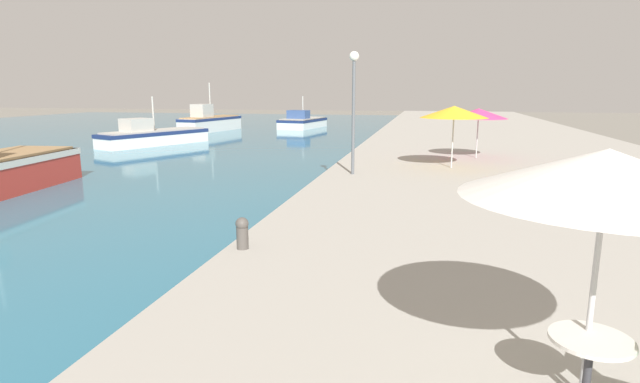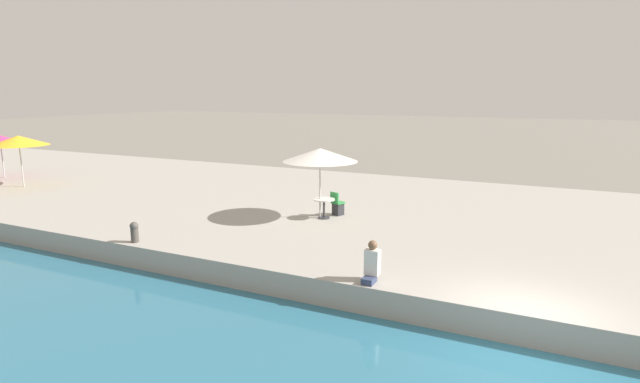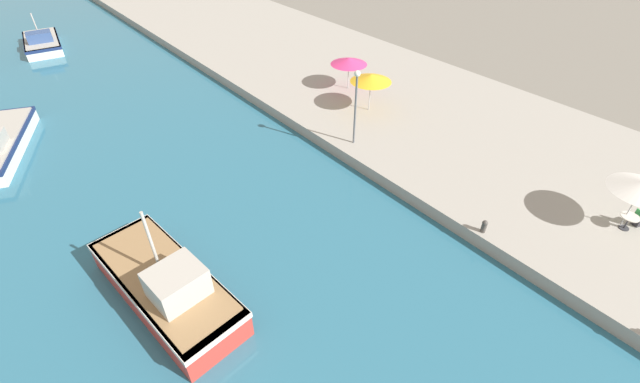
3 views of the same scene
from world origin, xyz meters
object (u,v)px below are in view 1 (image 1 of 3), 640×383
object	(u,v)px
fishing_boat_far	(210,122)
cafe_table	(589,357)
mooring_bollard	(242,232)
cafe_umbrella_white	(454,112)
fishing_boat_distant	(302,122)
cafe_umbrella_pink	(607,174)
lamppost	(354,92)
cafe_umbrella_striped	(479,113)
fishing_boat_mid	(153,136)

from	to	relation	value
fishing_boat_far	cafe_table	size ratio (longest dim) A/B	10.10
mooring_bollard	cafe_umbrella_white	bearing A→B (deg)	69.32
fishing_boat_far	fishing_boat_distant	xyz separation A→B (m)	(7.59, 6.11, -0.25)
cafe_table	cafe_umbrella_pink	bearing A→B (deg)	83.12
fishing_boat_far	lamppost	xyz separation A→B (m)	(17.80, -26.02, 2.91)
cafe_umbrella_striped	cafe_table	size ratio (longest dim) A/B	3.33
cafe_table	mooring_bollard	bearing A→B (deg)	142.22
cafe_umbrella_pink	cafe_table	size ratio (longest dim) A/B	3.46
cafe_table	fishing_boat_mid	bearing A→B (deg)	127.58
cafe_umbrella_striped	lamppost	world-z (taller)	lamppost
cafe_table	lamppost	bearing A→B (deg)	108.18
cafe_umbrella_striped	lamppost	distance (m)	7.89
fishing_boat_distant	fishing_boat_far	bearing A→B (deg)	-132.16
cafe_umbrella_white	mooring_bollard	world-z (taller)	cafe_umbrella_white
fishing_boat_distant	mooring_bollard	world-z (taller)	fishing_boat_distant
fishing_boat_far	cafe_umbrella_pink	bearing A→B (deg)	-50.80
cafe_table	fishing_boat_far	bearing A→B (deg)	119.31
cafe_umbrella_pink	lamppost	xyz separation A→B (m)	(-4.51, 13.49, 0.72)
cafe_umbrella_pink	cafe_umbrella_striped	distance (m)	19.48
fishing_boat_mid	mooring_bollard	world-z (taller)	fishing_boat_mid
fishing_boat_distant	cafe_table	size ratio (longest dim) A/B	8.72
fishing_boat_distant	mooring_bollard	bearing A→B (deg)	-68.28
mooring_bollard	fishing_boat_far	bearing A→B (deg)	115.54
cafe_umbrella_striped	lamppost	bearing A→B (deg)	-130.05
cafe_umbrella_white	cafe_umbrella_striped	xyz separation A→B (m)	(1.28, 3.50, -0.21)
fishing_boat_mid	cafe_table	world-z (taller)	fishing_boat_mid
fishing_boat_far	fishing_boat_distant	world-z (taller)	fishing_boat_far
fishing_boat_far	cafe_table	distance (m)	45.51
fishing_boat_distant	fishing_boat_mid	bearing A→B (deg)	-99.90
cafe_umbrella_white	cafe_table	distance (m)	16.26
fishing_boat_mid	cafe_umbrella_striped	size ratio (longest dim) A/B	3.17
cafe_table	mooring_bollard	size ratio (longest dim) A/B	1.22
cafe_umbrella_striped	mooring_bollard	world-z (taller)	cafe_umbrella_striped
cafe_umbrella_white	fishing_boat_distant	bearing A→B (deg)	115.23
fishing_boat_mid	cafe_table	size ratio (longest dim) A/B	10.57
cafe_umbrella_pink	cafe_umbrella_striped	world-z (taller)	cafe_umbrella_pink
fishing_boat_distant	lamppost	distance (m)	33.86
cafe_table	mooring_bollard	world-z (taller)	cafe_table
fishing_boat_distant	cafe_umbrella_striped	distance (m)	30.34
fishing_boat_mid	cafe_umbrella_white	size ratio (longest dim) A/B	3.09
fishing_boat_distant	cafe_umbrella_striped	size ratio (longest dim) A/B	2.61
fishing_boat_mid	mooring_bollard	distance (m)	28.06
fishing_boat_far	fishing_boat_distant	bearing A→B (deg)	48.60
lamppost	fishing_boat_mid	bearing A→B (deg)	140.45
fishing_boat_distant	mooring_bollard	distance (m)	42.76
fishing_boat_distant	cafe_umbrella_striped	bearing A→B (deg)	-50.76
mooring_bollard	cafe_umbrella_pink	bearing A→B (deg)	-36.47
fishing_boat_mid	fishing_boat_far	distance (m)	12.43
cafe_umbrella_pink	fishing_boat_mid	bearing A→B (deg)	127.78
cafe_umbrella_pink	cafe_umbrella_striped	size ratio (longest dim) A/B	1.04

